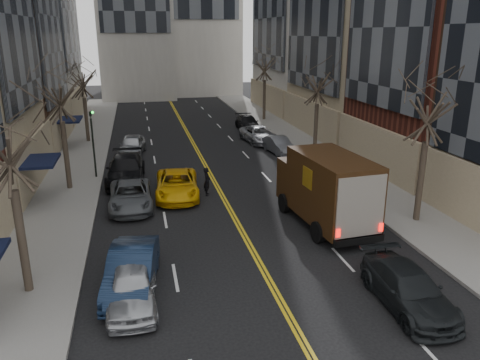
% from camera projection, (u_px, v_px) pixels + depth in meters
% --- Properties ---
extents(sidewalk_left, '(4.00, 66.00, 0.15)m').
position_uv_depth(sidewalk_left, '(79.00, 160.00, 34.72)').
color(sidewalk_left, slate).
rests_on(sidewalk_left, ground).
extents(sidewalk_right, '(4.00, 66.00, 0.15)m').
position_uv_depth(sidewalk_right, '(308.00, 147.00, 38.42)').
color(sidewalk_right, slate).
rests_on(sidewalk_right, ground).
extents(tree_lf_near, '(3.20, 3.20, 8.41)m').
position_uv_depth(tree_lf_near, '(4.00, 125.00, 15.21)').
color(tree_lf_near, '#382D23').
rests_on(tree_lf_near, sidewalk_left).
extents(tree_lf_mid, '(3.20, 3.20, 8.91)m').
position_uv_depth(tree_lf_mid, '(57.00, 79.00, 26.27)').
color(tree_lf_mid, '#382D23').
rests_on(tree_lf_mid, sidewalk_left).
extents(tree_lf_far, '(3.20, 3.20, 8.12)m').
position_uv_depth(tree_lf_far, '(82.00, 71.00, 38.55)').
color(tree_lf_far, '#382D23').
rests_on(tree_lf_far, sidewalk_left).
extents(tree_rt_near, '(3.20, 3.20, 8.71)m').
position_uv_depth(tree_rt_near, '(431.00, 92.00, 21.56)').
color(tree_rt_near, '#382D23').
rests_on(tree_rt_near, sidewalk_right).
extents(tree_rt_mid, '(3.20, 3.20, 8.32)m').
position_uv_depth(tree_rt_mid, '(318.00, 74.00, 34.67)').
color(tree_rt_mid, '#382D23').
rests_on(tree_rt_mid, sidewalk_right).
extents(tree_rt_far, '(3.20, 3.20, 9.11)m').
position_uv_depth(tree_rt_far, '(265.00, 56.00, 48.46)').
color(tree_rt_far, '#382D23').
rests_on(tree_rt_far, sidewalk_right).
extents(traffic_signal, '(0.29, 0.26, 4.70)m').
position_uv_depth(traffic_signal, '(93.00, 136.00, 29.56)').
color(traffic_signal, black).
rests_on(traffic_signal, sidewalk_left).
extents(ups_truck, '(3.17, 6.84, 3.64)m').
position_uv_depth(ups_truck, '(326.00, 190.00, 22.63)').
color(ups_truck, black).
rests_on(ups_truck, ground).
extents(observer_sedan, '(2.03, 4.72, 1.36)m').
position_uv_depth(observer_sedan, '(408.00, 289.00, 16.10)').
color(observer_sedan, black).
rests_on(observer_sedan, ground).
extents(taxi, '(2.77, 5.34, 1.44)m').
position_uv_depth(taxi, '(177.00, 184.00, 26.96)').
color(taxi, '#E6AB09').
rests_on(taxi, ground).
extents(pedestrian, '(0.51, 0.67, 1.66)m').
position_uv_depth(pedestrian, '(207.00, 181.00, 27.15)').
color(pedestrian, black).
rests_on(pedestrian, ground).
extents(parked_lf_a, '(1.72, 4.18, 1.42)m').
position_uv_depth(parked_lf_a, '(132.00, 287.00, 16.17)').
color(parked_lf_a, '#B2B5BA').
rests_on(parked_lf_a, ground).
extents(parked_lf_b, '(2.24, 4.87, 1.55)m').
position_uv_depth(parked_lf_b, '(132.00, 270.00, 17.19)').
color(parked_lf_b, '#101E34').
rests_on(parked_lf_b, ground).
extents(parked_lf_c, '(2.26, 4.87, 1.35)m').
position_uv_depth(parked_lf_c, '(131.00, 196.00, 25.23)').
color(parked_lf_c, '#505459').
rests_on(parked_lf_c, ground).
extents(parked_lf_d, '(2.53, 5.71, 1.63)m').
position_uv_depth(parked_lf_d, '(126.00, 170.00, 29.55)').
color(parked_lf_d, black).
rests_on(parked_lf_d, ground).
extents(parked_lf_e, '(2.39, 4.69, 1.53)m').
position_uv_depth(parked_lf_e, '(132.00, 145.00, 36.14)').
color(parked_lf_e, '#999CA0').
rests_on(parked_lf_e, ground).
extents(parked_rt_a, '(1.85, 4.07, 1.29)m').
position_uv_depth(parked_rt_a, '(279.00, 145.00, 36.69)').
color(parked_rt_a, '#4D5055').
rests_on(parked_rt_a, ground).
extents(parked_rt_b, '(2.80, 5.15, 1.37)m').
position_uv_depth(parked_rt_b, '(259.00, 135.00, 40.25)').
color(parked_rt_b, '#AAACB2').
rests_on(parked_rt_b, ground).
extents(parked_rt_c, '(2.06, 4.73, 1.36)m').
position_uv_depth(parked_rt_c, '(248.00, 123.00, 45.39)').
color(parked_rt_c, black).
rests_on(parked_rt_c, ground).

